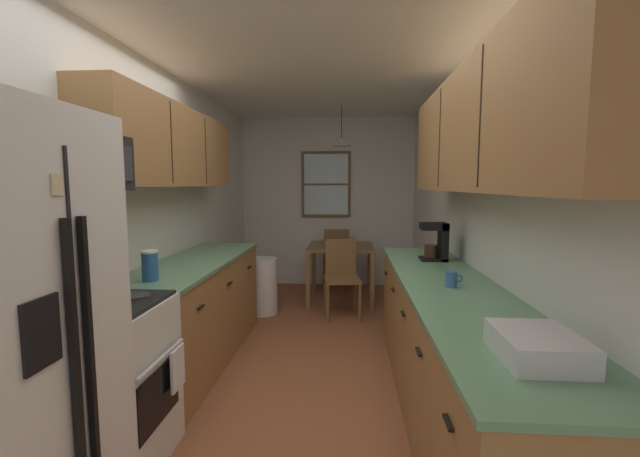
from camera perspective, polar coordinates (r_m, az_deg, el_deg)
ground_plane at (r=3.94m, az=-1.08°, el=-16.90°), size 12.00×12.00×0.00m
wall_left at (r=3.99m, az=-20.79°, el=1.89°), size 0.10×9.00×2.55m
wall_right at (r=3.76m, az=19.82°, el=1.69°), size 0.10×9.00×2.55m
wall_back at (r=6.28m, az=1.09°, el=3.68°), size 4.40×0.10×2.55m
ceiling_slab at (r=3.78m, az=-1.16°, el=22.23°), size 4.40×9.00×0.08m
stove_range at (r=2.63m, az=-28.26°, el=-18.68°), size 0.66×0.64×1.10m
microwave_over_range at (r=2.47m, az=-31.92°, el=7.97°), size 0.39×0.62×0.30m
counter_left at (r=3.78m, az=-17.01°, el=-10.93°), size 0.64×2.09×0.90m
upper_cabinets_left at (r=3.64m, az=-20.09°, el=10.63°), size 0.33×2.17×0.64m
counter_right at (r=2.93m, az=17.72°, el=-16.07°), size 0.64×3.11×0.90m
upper_cabinets_right at (r=2.73m, az=21.90°, el=12.77°), size 0.33×2.79×0.76m
dining_table at (r=5.44m, az=2.93°, el=-3.59°), size 0.85×0.88×0.74m
dining_chair_near at (r=4.83m, az=3.04°, el=-6.35°), size 0.45×0.45×0.90m
dining_chair_far at (r=6.10m, az=2.44°, el=-3.72°), size 0.42×0.42×0.90m
pendant_light at (r=5.39m, az=3.02°, el=12.00°), size 0.26×0.26×0.51m
back_window at (r=6.20m, az=0.86°, el=6.19°), size 0.74×0.05×0.99m
trash_bin at (r=4.98m, az=-8.02°, el=-7.95°), size 0.35×0.35×0.67m
storage_canister at (r=2.97m, az=-22.71°, el=-4.81°), size 0.11×0.11×0.21m
dish_towel at (r=2.59m, az=-19.30°, el=-17.98°), size 0.02×0.16×0.24m
coffee_maker at (r=3.61m, az=16.08°, el=-1.66°), size 0.22×0.18×0.32m
mug_by_coffeemaker at (r=2.72m, az=17.91°, el=-6.75°), size 0.11×0.07×0.10m
dish_rack at (r=1.76m, az=28.14°, el=-14.32°), size 0.28×0.34×0.10m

